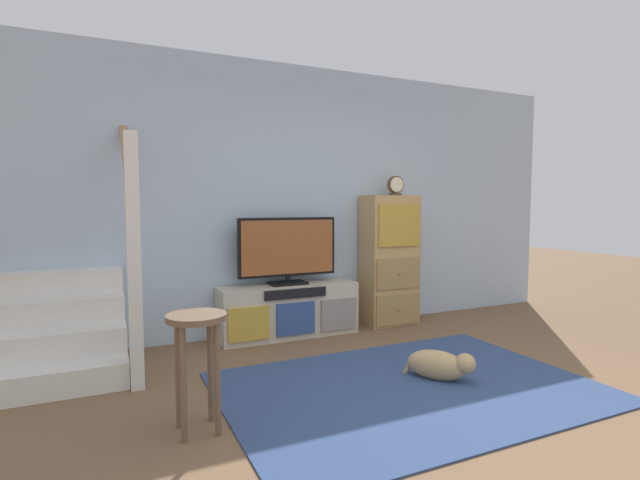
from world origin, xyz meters
TOP-DOWN VIEW (x-y plane):
  - ground_plane at (0.00, 0.00)m, footprint 20.00×20.00m
  - back_wall at (0.00, 2.46)m, footprint 6.40×0.12m
  - area_rug at (0.00, 0.60)m, footprint 2.60×1.80m
  - media_console at (-0.30, 2.19)m, footprint 1.38×0.38m
  - television at (-0.30, 2.22)m, footprint 1.00×0.22m
  - side_cabinet at (0.88, 2.20)m, footprint 0.58×0.38m
  - desk_clock at (0.93, 2.19)m, footprint 0.19×0.08m
  - staircase at (-2.24, 2.20)m, footprint 1.00×1.36m
  - bar_stool_near at (-1.48, 0.59)m, footprint 0.34×0.34m
  - dog at (0.30, 0.63)m, footprint 0.42×0.48m

SIDE VIEW (x-z plane):
  - ground_plane at x=0.00m, z-range 0.00..0.00m
  - area_rug at x=0.00m, z-range 0.00..0.01m
  - dog at x=0.30m, z-range 0.00..0.23m
  - media_console at x=-0.30m, z-range 0.00..0.52m
  - staircase at x=-2.24m, z-range -0.73..1.47m
  - bar_stool_near at x=-1.48m, z-range 0.17..0.85m
  - side_cabinet at x=0.88m, z-range 0.00..1.40m
  - television at x=-0.30m, z-range 0.54..1.20m
  - back_wall at x=0.00m, z-range 0.00..2.70m
  - desk_clock at x=0.93m, z-range 1.40..1.61m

